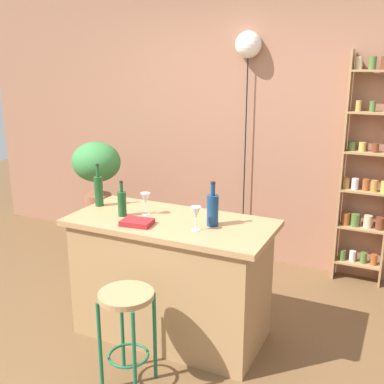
{
  "coord_description": "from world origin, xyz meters",
  "views": [
    {
      "loc": [
        1.47,
        -2.49,
        2.01
      ],
      "look_at": [
        0.05,
        0.55,
        1.05
      ],
      "focal_mm": 44.2,
      "sensor_mm": 36.0,
      "label": 1
    }
  ],
  "objects_px": {
    "wine_glass_center": "(145,199)",
    "pendant_globe_light": "(248,47)",
    "plant_stool": "(100,236)",
    "potted_plant": "(97,168)",
    "cookbook": "(137,222)",
    "bottle_sauce_amber": "(99,190)",
    "bar_stool": "(127,317)",
    "bottle_soda_blue": "(213,209)",
    "spice_shelf": "(367,174)",
    "bottle_vinegar": "(122,203)",
    "wine_glass_left": "(196,214)"
  },
  "relations": [
    {
      "from": "plant_stool",
      "to": "cookbook",
      "type": "bearing_deg",
      "value": -44.04
    },
    {
      "from": "bottle_vinegar",
      "to": "wine_glass_left",
      "type": "height_order",
      "value": "bottle_vinegar"
    },
    {
      "from": "bottle_soda_blue",
      "to": "wine_glass_left",
      "type": "bearing_deg",
      "value": -116.0
    },
    {
      "from": "spice_shelf",
      "to": "bottle_soda_blue",
      "type": "xyz_separation_m",
      "value": [
        -0.85,
        -1.48,
        -0.01
      ]
    },
    {
      "from": "bar_stool",
      "to": "plant_stool",
      "type": "relative_size",
      "value": 1.3
    },
    {
      "from": "bottle_sauce_amber",
      "to": "pendant_globe_light",
      "type": "xyz_separation_m",
      "value": [
        0.68,
        1.47,
        1.07
      ]
    },
    {
      "from": "pendant_globe_light",
      "to": "bottle_vinegar",
      "type": "bearing_deg",
      "value": -103.3
    },
    {
      "from": "bottle_soda_blue",
      "to": "pendant_globe_light",
      "type": "distance_m",
      "value": 1.88
    },
    {
      "from": "bottle_vinegar",
      "to": "wine_glass_center",
      "type": "relative_size",
      "value": 1.6
    },
    {
      "from": "bottle_sauce_amber",
      "to": "wine_glass_center",
      "type": "distance_m",
      "value": 0.44
    },
    {
      "from": "wine_glass_center",
      "to": "pendant_globe_light",
      "type": "bearing_deg",
      "value": 80.95
    },
    {
      "from": "bottle_sauce_amber",
      "to": "cookbook",
      "type": "xyz_separation_m",
      "value": [
        0.49,
        -0.25,
        -0.11
      ]
    },
    {
      "from": "wine_glass_left",
      "to": "pendant_globe_light",
      "type": "bearing_deg",
      "value": 97.82
    },
    {
      "from": "plant_stool",
      "to": "potted_plant",
      "type": "relative_size",
      "value": 0.68
    },
    {
      "from": "plant_stool",
      "to": "wine_glass_left",
      "type": "bearing_deg",
      "value": -33.56
    },
    {
      "from": "bottle_vinegar",
      "to": "wine_glass_left",
      "type": "xyz_separation_m",
      "value": [
        0.61,
        -0.05,
        0.02
      ]
    },
    {
      "from": "bottle_soda_blue",
      "to": "wine_glass_center",
      "type": "relative_size",
      "value": 1.88
    },
    {
      "from": "bottle_sauce_amber",
      "to": "cookbook",
      "type": "relative_size",
      "value": 1.58
    },
    {
      "from": "bar_stool",
      "to": "bottle_soda_blue",
      "type": "bearing_deg",
      "value": 66.6
    },
    {
      "from": "spice_shelf",
      "to": "bottle_soda_blue",
      "type": "height_order",
      "value": "spice_shelf"
    },
    {
      "from": "spice_shelf",
      "to": "bottle_vinegar",
      "type": "relative_size",
      "value": 7.93
    },
    {
      "from": "plant_stool",
      "to": "spice_shelf",
      "type": "bearing_deg",
      "value": 13.44
    },
    {
      "from": "spice_shelf",
      "to": "plant_stool",
      "type": "height_order",
      "value": "spice_shelf"
    },
    {
      "from": "plant_stool",
      "to": "potted_plant",
      "type": "xyz_separation_m",
      "value": [
        0.0,
        0.0,
        0.71
      ]
    },
    {
      "from": "bottle_vinegar",
      "to": "cookbook",
      "type": "relative_size",
      "value": 1.25
    },
    {
      "from": "bottle_vinegar",
      "to": "cookbook",
      "type": "xyz_separation_m",
      "value": [
        0.2,
        -0.12,
        -0.08
      ]
    },
    {
      "from": "wine_glass_left",
      "to": "wine_glass_center",
      "type": "distance_m",
      "value": 0.49
    },
    {
      "from": "pendant_globe_light",
      "to": "bottle_sauce_amber",
      "type": "bearing_deg",
      "value": -114.66
    },
    {
      "from": "bottle_soda_blue",
      "to": "bottle_vinegar",
      "type": "bearing_deg",
      "value": -172.5
    },
    {
      "from": "potted_plant",
      "to": "cookbook",
      "type": "bearing_deg",
      "value": -44.04
    },
    {
      "from": "bar_stool",
      "to": "wine_glass_center",
      "type": "bearing_deg",
      "value": 110.2
    },
    {
      "from": "potted_plant",
      "to": "bottle_vinegar",
      "type": "bearing_deg",
      "value": -46.18
    },
    {
      "from": "plant_stool",
      "to": "wine_glass_center",
      "type": "distance_m",
      "value": 1.59
    },
    {
      "from": "spice_shelf",
      "to": "wine_glass_center",
      "type": "relative_size",
      "value": 12.65
    },
    {
      "from": "bottle_soda_blue",
      "to": "cookbook",
      "type": "height_order",
      "value": "bottle_soda_blue"
    },
    {
      "from": "cookbook",
      "to": "pendant_globe_light",
      "type": "height_order",
      "value": "pendant_globe_light"
    },
    {
      "from": "spice_shelf",
      "to": "pendant_globe_light",
      "type": "distance_m",
      "value": 1.56
    },
    {
      "from": "bar_stool",
      "to": "cookbook",
      "type": "height_order",
      "value": "cookbook"
    },
    {
      "from": "wine_glass_center",
      "to": "spice_shelf",
      "type": "bearing_deg",
      "value": 46.86
    },
    {
      "from": "wine_glass_left",
      "to": "cookbook",
      "type": "xyz_separation_m",
      "value": [
        -0.41,
        -0.07,
        -0.1
      ]
    },
    {
      "from": "bottle_sauce_amber",
      "to": "bottle_vinegar",
      "type": "distance_m",
      "value": 0.33
    },
    {
      "from": "bottle_sauce_amber",
      "to": "bottle_soda_blue",
      "type": "distance_m",
      "value": 0.97
    },
    {
      "from": "bar_stool",
      "to": "potted_plant",
      "type": "distance_m",
      "value": 2.1
    },
    {
      "from": "wine_glass_center",
      "to": "pendant_globe_light",
      "type": "distance_m",
      "value": 1.87
    },
    {
      "from": "spice_shelf",
      "to": "bottle_sauce_amber",
      "type": "relative_size",
      "value": 6.27
    },
    {
      "from": "bottle_vinegar",
      "to": "bottle_soda_blue",
      "type": "height_order",
      "value": "bottle_soda_blue"
    },
    {
      "from": "bottle_soda_blue",
      "to": "cookbook",
      "type": "bearing_deg",
      "value": -156.25
    },
    {
      "from": "bottle_vinegar",
      "to": "bottle_soda_blue",
      "type": "relative_size",
      "value": 0.85
    },
    {
      "from": "cookbook",
      "to": "bottle_soda_blue",
      "type": "bearing_deg",
      "value": 16.7
    },
    {
      "from": "cookbook",
      "to": "pendant_globe_light",
      "type": "relative_size",
      "value": 0.09
    }
  ]
}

